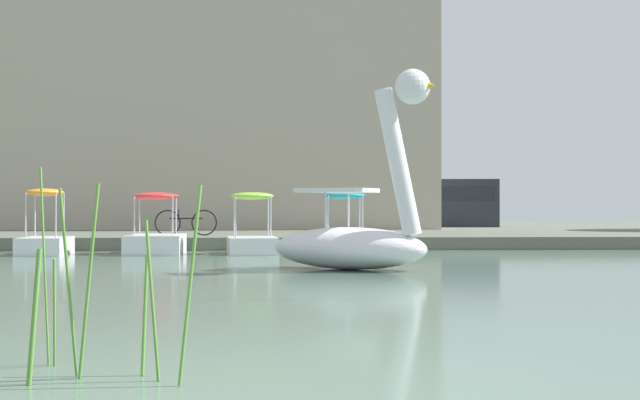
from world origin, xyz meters
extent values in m
plane|color=#567060|center=(0.00, 0.00, 0.00)|extent=(420.11, 420.11, 0.00)
cube|color=#5B6051|center=(0.00, 30.55, 0.18)|extent=(130.89, 23.27, 0.36)
ellipsoid|color=white|center=(1.70, 11.22, 0.41)|extent=(3.45, 2.83, 0.81)
cylinder|color=white|center=(2.57, 10.72, 2.04)|extent=(0.97, 0.76, 2.79)
sphere|color=white|center=(2.83, 10.57, 3.43)|extent=(0.90, 0.90, 0.66)
cone|color=yellow|center=(3.06, 10.44, 3.43)|extent=(0.50, 0.50, 0.36)
cube|color=white|center=(1.48, 11.35, 1.52)|extent=(1.70, 1.64, 0.08)
cylinder|color=silver|center=(1.23, 10.90, 1.16)|extent=(0.04, 0.04, 0.71)
cylinder|color=silver|center=(1.74, 11.80, 1.16)|extent=(0.04, 0.04, 0.71)
cube|color=white|center=(2.12, 17.60, 0.24)|extent=(1.25, 2.20, 0.48)
ellipsoid|color=teal|center=(2.12, 17.60, 1.49)|extent=(1.10, 1.02, 0.20)
cylinder|color=#B7B7BF|center=(1.68, 18.01, 0.98)|extent=(0.04, 0.04, 1.01)
cylinder|color=#B7B7BF|center=(2.56, 18.00, 0.98)|extent=(0.04, 0.04, 1.01)
cylinder|color=#B7B7BF|center=(1.68, 17.19, 0.98)|extent=(0.04, 0.04, 1.01)
cylinder|color=#B7B7BF|center=(2.56, 17.19, 0.98)|extent=(0.04, 0.04, 1.01)
cube|color=white|center=(-0.26, 17.19, 0.21)|extent=(1.37, 2.10, 0.43)
ellipsoid|color=#8CCC38|center=(-0.26, 17.19, 1.47)|extent=(1.18, 1.12, 0.20)
cylinder|color=#B7B7BF|center=(-0.73, 17.57, 0.95)|extent=(0.04, 0.04, 1.04)
cylinder|color=#B7B7BF|center=(0.14, 17.64, 0.95)|extent=(0.04, 0.04, 1.04)
cylinder|color=#B7B7BF|center=(-0.67, 16.75, 0.95)|extent=(0.04, 0.04, 1.04)
cylinder|color=#B7B7BF|center=(0.21, 16.82, 0.95)|extent=(0.04, 0.04, 1.04)
cube|color=white|center=(-2.72, 17.39, 0.24)|extent=(1.42, 2.39, 0.48)
ellipsoid|color=red|center=(-2.72, 17.39, 1.47)|extent=(1.20, 1.28, 0.20)
cylinder|color=#B7B7BF|center=(-3.20, 17.89, 0.98)|extent=(0.04, 0.04, 0.98)
cylinder|color=#B7B7BF|center=(-2.26, 17.90, 0.98)|extent=(0.04, 0.04, 0.98)
cylinder|color=#B7B7BF|center=(-3.19, 16.88, 0.98)|extent=(0.04, 0.04, 0.98)
cylinder|color=#B7B7BF|center=(-2.24, 16.89, 0.98)|extent=(0.04, 0.04, 0.98)
cube|color=white|center=(-5.44, 17.11, 0.22)|extent=(1.14, 2.01, 0.44)
ellipsoid|color=orange|center=(-5.44, 17.11, 1.56)|extent=(0.93, 1.27, 0.20)
cylinder|color=#B7B7BF|center=(-5.81, 17.60, 1.00)|extent=(0.04, 0.04, 1.12)
cylinder|color=#B7B7BF|center=(-5.09, 17.62, 1.00)|extent=(0.04, 0.04, 1.12)
cylinder|color=#B7B7BF|center=(-5.79, 16.60, 1.00)|extent=(0.04, 0.04, 1.12)
cylinder|color=#B7B7BF|center=(-5.06, 16.62, 1.00)|extent=(0.04, 0.04, 1.12)
torus|color=black|center=(-1.72, 20.74, 0.73)|extent=(0.75, 0.18, 0.75)
torus|color=black|center=(-2.76, 20.55, 0.73)|extent=(0.75, 0.18, 0.75)
cube|color=black|center=(-2.24, 20.64, 0.86)|extent=(0.94, 0.22, 0.04)
cylinder|color=black|center=(-2.45, 20.61, 0.96)|extent=(0.03, 0.03, 0.32)
cube|color=#1E232D|center=(7.23, 32.20, 1.34)|extent=(5.16, 2.59, 1.97)
cube|color=black|center=(7.23, 32.20, 1.73)|extent=(4.78, 2.57, 0.55)
cube|color=#B2A893|center=(-2.41, 33.25, 5.52)|extent=(17.80, 11.92, 10.32)
cylinder|color=#568E38|center=(-1.54, 0.63, 0.76)|extent=(0.10, 0.08, 1.51)
cylinder|color=#568E38|center=(-0.63, -0.07, 0.56)|extent=(0.12, 0.09, 1.11)
cylinder|color=#568E38|center=(-0.36, -0.22, 0.68)|extent=(0.15, 0.17, 1.36)
cylinder|color=#568E38|center=(-1.41, -0.20, 0.46)|extent=(0.10, 0.06, 0.92)
cylinder|color=#568E38|center=(-1.08, -0.01, 0.69)|extent=(0.16, 0.06, 1.37)
cylinder|color=#568E38|center=(-0.72, 0.17, 0.43)|extent=(0.04, 0.15, 0.85)
cylinder|color=#568E38|center=(-1.22, -0.03, 0.67)|extent=(0.10, 0.20, 1.33)
cylinder|color=#568E38|center=(-1.44, 0.52, 0.41)|extent=(0.03, 0.10, 0.82)
camera|label=1|loc=(0.19, -6.63, 1.21)|focal=52.52mm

